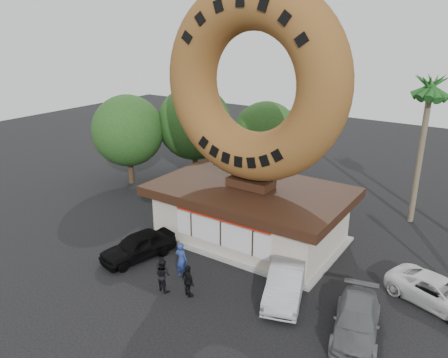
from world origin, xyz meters
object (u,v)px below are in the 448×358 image
object	(u,v)px
giant_donut	(253,83)
car_white	(439,293)
donut_shop	(250,211)
car_silver	(286,282)
person_center	(163,275)
person_left	(181,260)
car_grey	(357,321)
person_right	(188,281)
car_black	(138,246)
street_lamp	(297,130)

from	to	relation	value
giant_donut	car_white	xyz separation A→B (m)	(10.60, -0.94, -8.57)
car_white	donut_shop	bearing A→B (deg)	103.87
car_silver	car_white	world-z (taller)	car_silver
person_center	giant_donut	bearing A→B (deg)	-87.05
person_left	person_center	size ratio (longest dim) A/B	1.17
car_grey	person_right	bearing A→B (deg)	-179.65
person_left	person_right	xyz separation A→B (m)	(1.33, -1.12, -0.15)
person_center	car_black	xyz separation A→B (m)	(-3.20, 1.58, -0.10)
person_left	car_white	xyz separation A→B (m)	(11.24, 4.72, -0.32)
giant_donut	car_silver	distance (m)	10.47
person_right	street_lamp	bearing A→B (deg)	-60.19
person_left	street_lamp	bearing A→B (deg)	-86.00
donut_shop	giant_donut	bearing A→B (deg)	90.00
person_center	person_right	world-z (taller)	person_center
donut_shop	car_white	size ratio (longest dim) A/B	2.40
donut_shop	car_grey	world-z (taller)	donut_shop
donut_shop	giant_donut	world-z (taller)	giant_donut
street_lamp	car_silver	xyz separation A→B (m)	(6.34, -14.21, -3.73)
person_left	car_silver	xyz separation A→B (m)	(5.13, 1.45, -0.22)
person_left	car_white	size ratio (longest dim) A/B	0.41
person_right	car_grey	xyz separation A→B (m)	(7.43, 1.80, -0.17)
person_right	car_black	bearing A→B (deg)	5.23
giant_donut	person_right	xyz separation A→B (m)	(0.68, -6.78, -8.41)
car_black	person_center	bearing A→B (deg)	-11.96
car_silver	person_left	bearing A→B (deg)	177.43
donut_shop	person_left	size ratio (longest dim) A/B	5.78
car_black	donut_shop	bearing A→B (deg)	69.14
giant_donut	car_silver	xyz separation A→B (m)	(4.48, -4.21, -8.47)
donut_shop	street_lamp	bearing A→B (deg)	100.50
car_grey	car_white	world-z (taller)	car_white
person_right	car_white	xyz separation A→B (m)	(9.91, 5.84, -0.17)
donut_shop	person_left	bearing A→B (deg)	-96.52
person_right	donut_shop	bearing A→B (deg)	-63.02
car_white	giant_donut	bearing A→B (deg)	103.79
street_lamp	car_grey	bearing A→B (deg)	-56.36
giant_donut	donut_shop	bearing A→B (deg)	-90.00
street_lamp	car_white	distance (m)	17.01
person_right	car_grey	bearing A→B (deg)	-145.18
person_center	car_black	size ratio (longest dim) A/B	0.39
donut_shop	car_silver	world-z (taller)	donut_shop
car_grey	car_silver	bearing A→B (deg)	154.79
giant_donut	person_right	distance (m)	10.82
donut_shop	car_grey	bearing A→B (deg)	-31.48
giant_donut	car_white	world-z (taller)	giant_donut
person_center	car_grey	world-z (taller)	person_center
donut_shop	giant_donut	xyz separation A→B (m)	(0.00, 0.02, 7.46)
car_grey	donut_shop	bearing A→B (deg)	135.26
car_black	car_white	world-z (taller)	car_black
person_center	car_silver	size ratio (longest dim) A/B	0.36
car_silver	car_white	size ratio (longest dim) A/B	0.97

